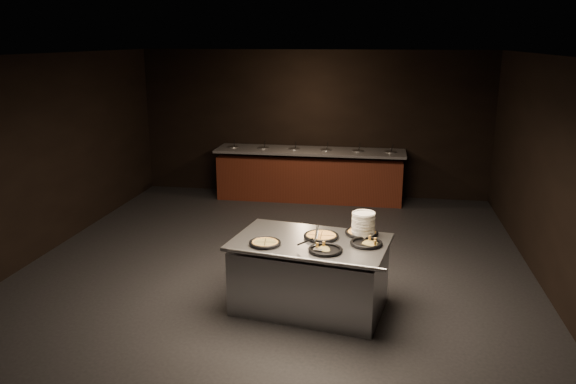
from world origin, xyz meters
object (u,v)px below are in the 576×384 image
plate_stack (363,224)px  pan_veggie_whole (265,243)px  pan_cheese_whole (321,236)px  serving_counter (310,275)px

plate_stack → pan_veggie_whole: plate_stack is taller
pan_veggie_whole → pan_cheese_whole: (0.60, 0.34, 0.00)m
serving_counter → plate_stack: (0.60, 0.25, 0.58)m
pan_veggie_whole → pan_cheese_whole: bearing=29.3°
pan_veggie_whole → pan_cheese_whole: 0.69m
plate_stack → pan_veggie_whole: (-1.09, -0.47, -0.12)m
plate_stack → pan_cheese_whole: plate_stack is taller
serving_counter → pan_veggie_whole: pan_veggie_whole is taller
pan_cheese_whole → plate_stack: bearing=15.7°
pan_veggie_whole → pan_cheese_whole: same height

